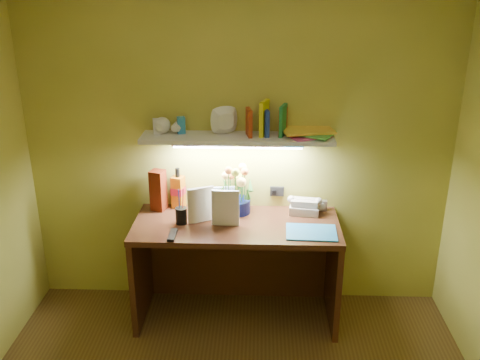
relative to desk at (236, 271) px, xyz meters
name	(u,v)px	position (x,y,z in m)	size (l,w,h in m)	color
desk	(236,271)	(0.00, 0.00, 0.00)	(1.40, 0.60, 0.75)	#3D1A10
flower_bouquet	(237,190)	(0.00, 0.18, 0.55)	(0.22, 0.22, 0.34)	black
telephone	(305,205)	(0.47, 0.19, 0.44)	(0.20, 0.15, 0.12)	beige
desk_clock	(322,205)	(0.60, 0.24, 0.41)	(0.07, 0.04, 0.07)	#B7B8BC
whisky_bottle	(178,188)	(-0.43, 0.25, 0.53)	(0.08, 0.08, 0.30)	#AB540A
whisky_box	(158,190)	(-0.56, 0.21, 0.52)	(0.10, 0.10, 0.30)	#5D1A0A
pen_cup	(181,210)	(-0.37, -0.01, 0.47)	(0.08, 0.08, 0.19)	black
art_card	(223,199)	(-0.11, 0.20, 0.46)	(0.18, 0.04, 0.18)	white
tv_remote	(173,235)	(-0.40, -0.21, 0.38)	(0.05, 0.16, 0.02)	black
blue_folder	(311,232)	(0.50, -0.13, 0.38)	(0.33, 0.24, 0.01)	#2B87CE
desk_book_a	(188,207)	(-0.32, -0.03, 0.50)	(0.19, 0.02, 0.25)	beige
desk_book_b	(212,207)	(-0.16, -0.03, 0.50)	(0.19, 0.02, 0.25)	white
wall_shelf	(243,133)	(0.04, 0.18, 0.96)	(1.32, 0.34, 0.26)	white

